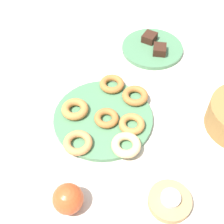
# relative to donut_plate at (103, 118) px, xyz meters

# --- Properties ---
(ground_plane) EXTENTS (2.40, 2.40, 0.00)m
(ground_plane) POSITION_rel_donut_plate_xyz_m (0.00, 0.00, -0.01)
(ground_plane) COLOR beige
(donut_plate) EXTENTS (0.33, 0.33, 0.02)m
(donut_plate) POSITION_rel_donut_plate_xyz_m (0.00, 0.00, 0.00)
(donut_plate) COLOR #4C7F56
(donut_plate) RESTS_ON ground_plane
(donut_0) EXTENTS (0.11, 0.11, 0.03)m
(donut_0) POSITION_rel_donut_plate_xyz_m (0.00, -0.09, 0.02)
(donut_0) COLOR #BC7A3D
(donut_0) RESTS_ON donut_plate
(donut_1) EXTENTS (0.10, 0.10, 0.02)m
(donut_1) POSITION_rel_donut_plate_xyz_m (0.01, 0.01, 0.02)
(donut_1) COLOR #AD6B33
(donut_1) RESTS_ON donut_plate
(donut_2) EXTENTS (0.12, 0.12, 0.02)m
(donut_2) POSITION_rel_donut_plate_xyz_m (0.12, -0.05, 0.02)
(donut_2) COLOR #C6844C
(donut_2) RESTS_ON donut_plate
(donut_3) EXTENTS (0.10, 0.10, 0.02)m
(donut_3) POSITION_rel_donut_plate_xyz_m (-0.10, 0.09, 0.02)
(donut_3) COLOR #AD6B33
(donut_3) RESTS_ON donut_plate
(donut_4) EXTENTS (0.12, 0.12, 0.02)m
(donut_4) POSITION_rel_donut_plate_xyz_m (-0.14, -0.00, 0.02)
(donut_4) COLOR #AD6B33
(donut_4) RESTS_ON donut_plate
(donut_5) EXTENTS (0.11, 0.11, 0.02)m
(donut_5) POSITION_rel_donut_plate_xyz_m (0.02, 0.10, 0.02)
(donut_5) COLOR #BC7A3D
(donut_5) RESTS_ON donut_plate
(donut_6) EXTENTS (0.10, 0.10, 0.03)m
(donut_6) POSITION_rel_donut_plate_xyz_m (0.10, 0.10, 0.02)
(donut_6) COLOR #EABC84
(donut_6) RESTS_ON donut_plate
(cake_plate) EXTENTS (0.25, 0.25, 0.02)m
(cake_plate) POSITION_rel_donut_plate_xyz_m (-0.39, 0.11, -0.00)
(cake_plate) COLOR #4C7F56
(cake_plate) RESTS_ON ground_plane
(brownie_near) EXTENTS (0.07, 0.06, 0.03)m
(brownie_near) POSITION_rel_donut_plate_xyz_m (-0.43, 0.10, 0.02)
(brownie_near) COLOR #381E14
(brownie_near) RESTS_ON cake_plate
(brownie_far) EXTENTS (0.06, 0.05, 0.03)m
(brownie_far) POSITION_rel_donut_plate_xyz_m (-0.36, 0.14, 0.02)
(brownie_far) COLOR #381E14
(brownie_far) RESTS_ON cake_plate
(candle_holder) EXTENTS (0.12, 0.12, 0.02)m
(candle_holder) POSITION_rel_donut_plate_xyz_m (0.24, 0.24, 0.00)
(candle_holder) COLOR tan
(candle_holder) RESTS_ON ground_plane
(tealight) EXTENTS (0.05, 0.05, 0.01)m
(tealight) POSITION_rel_donut_plate_xyz_m (0.24, 0.24, 0.02)
(tealight) COLOR silver
(tealight) RESTS_ON candle_holder
(apple) EXTENTS (0.08, 0.08, 0.08)m
(apple) POSITION_rel_donut_plate_xyz_m (0.31, -0.02, 0.03)
(apple) COLOR #CC4C23
(apple) RESTS_ON ground_plane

